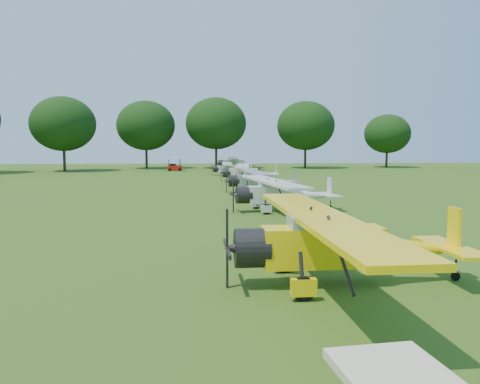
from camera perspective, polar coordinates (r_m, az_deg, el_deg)
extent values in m
plane|color=#2D5715|center=(29.68, 2.43, -2.48)|extent=(160.00, 160.00, 0.00)
cylinder|color=black|center=(93.47, 17.44, 4.01)|extent=(0.44, 0.44, 3.70)
ellipsoid|color=black|center=(93.46, 17.52, 6.78)|extent=(8.63, 8.63, 7.34)
cylinder|color=black|center=(87.19, 7.96, 4.38)|extent=(0.44, 0.44, 4.51)
ellipsoid|color=black|center=(87.24, 8.01, 8.00)|extent=(10.52, 10.52, 8.94)
cylinder|color=black|center=(85.98, -2.92, 4.49)|extent=(0.44, 0.44, 4.74)
ellipsoid|color=black|center=(86.04, -2.94, 8.34)|extent=(11.05, 11.05, 9.39)
cylinder|color=black|center=(86.57, -11.33, 4.31)|extent=(0.44, 0.44, 4.49)
ellipsoid|color=black|center=(86.61, -11.40, 7.94)|extent=(10.47, 10.47, 8.90)
cylinder|color=black|center=(81.31, -20.63, 3.95)|extent=(0.44, 0.44, 4.44)
ellipsoid|color=black|center=(81.36, -20.77, 7.77)|extent=(10.36, 10.36, 8.80)
cube|color=yellow|center=(14.45, 10.00, -6.54)|extent=(3.66, 1.22, 1.19)
cone|color=yellow|center=(15.59, 20.94, -6.58)|extent=(3.21, 1.14, 1.02)
cube|color=#8CA5B2|center=(14.30, 9.60, -4.12)|extent=(1.85, 1.11, 0.62)
cylinder|color=black|center=(14.02, 1.45, -6.83)|extent=(1.07, 1.22, 1.18)
cube|color=black|center=(13.95, -1.58, -6.90)|extent=(0.07, 0.14, 2.38)
cube|color=yellow|center=(14.25, 9.62, -3.00)|extent=(2.12, 12.06, 0.16)
cube|color=yellow|center=(16.02, 24.64, -4.33)|extent=(0.14, 0.63, 1.47)
cube|color=yellow|center=(16.05, 24.22, -6.14)|extent=(1.09, 3.21, 0.10)
cylinder|color=black|center=(13.11, 7.76, -11.62)|extent=(0.69, 0.21, 0.68)
cylinder|color=black|center=(15.78, 5.32, -8.60)|extent=(0.69, 0.21, 0.68)
cylinder|color=black|center=(16.38, 24.78, -9.32)|extent=(0.28, 0.10, 0.27)
cube|color=silver|center=(30.07, 4.11, -0.29)|extent=(3.42, 1.48, 1.09)
cone|color=silver|center=(30.99, 9.07, -0.46)|extent=(3.01, 1.37, 0.93)
cube|color=#8CA5B2|center=(29.98, 3.93, 0.78)|extent=(1.78, 1.20, 0.57)
cylinder|color=black|center=(29.57, 0.45, -0.38)|extent=(1.09, 1.21, 1.08)
cube|color=black|center=(29.43, -0.83, -0.41)|extent=(0.08, 0.13, 2.17)
cube|color=silver|center=(29.96, 3.93, 1.28)|extent=(3.17, 11.08, 0.14)
cube|color=silver|center=(31.33, 10.85, 0.53)|extent=(0.19, 0.58, 1.35)
cube|color=silver|center=(31.34, 10.66, -0.33)|extent=(1.31, 3.00, 0.09)
cylinder|color=black|center=(28.70, 3.24, -2.14)|extent=(0.64, 0.26, 0.62)
cylinder|color=black|center=(31.18, 1.96, -1.50)|extent=(0.64, 0.26, 0.62)
cylinder|color=black|center=(31.52, 10.97, -1.87)|extent=(0.26, 0.12, 0.25)
cube|color=#BABBBF|center=(42.10, 1.78, 1.39)|extent=(3.26, 1.21, 1.05)
cone|color=#BABBBF|center=(42.67, 5.35, 1.22)|extent=(2.86, 1.13, 0.90)
cube|color=#8CA5B2|center=(42.05, 1.65, 2.13)|extent=(1.67, 1.05, 0.55)
cylinder|color=black|center=(41.81, -0.78, 1.36)|extent=(0.98, 1.11, 1.04)
cube|color=black|center=(41.73, -1.66, 1.35)|extent=(0.07, 0.12, 2.10)
cube|color=#BABBBF|center=(42.03, 1.65, 2.47)|extent=(2.33, 10.67, 0.14)
cube|color=#BABBBF|center=(42.88, 6.65, 1.90)|extent=(0.15, 0.56, 1.30)
cube|color=#BABBBF|center=(42.89, 6.52, 1.30)|extent=(1.08, 2.86, 0.09)
cylinder|color=black|center=(40.81, 0.98, 0.20)|extent=(0.61, 0.21, 0.60)
cylinder|color=black|center=(43.26, 0.45, 0.51)|extent=(0.61, 0.21, 0.60)
cylinder|color=black|center=(43.01, 6.76, 0.20)|extent=(0.25, 0.10, 0.24)
cube|color=silver|center=(53.79, 0.41, 2.34)|extent=(3.27, 1.20, 1.05)
cone|color=silver|center=(53.84, 3.29, 2.18)|extent=(2.86, 1.11, 0.90)
cube|color=#8CA5B2|center=(53.76, 0.31, 2.93)|extent=(1.67, 1.04, 0.55)
cylinder|color=black|center=(53.84, -1.61, 2.34)|extent=(0.98, 1.11, 1.04)
cube|color=black|center=(53.87, -2.31, 2.34)|extent=(0.07, 0.12, 2.10)
cube|color=silver|center=(53.75, 0.31, 3.19)|extent=(2.26, 10.69, 0.14)
cube|color=silver|center=(53.87, 4.36, 2.70)|extent=(0.14, 0.56, 1.30)
cube|color=silver|center=(53.89, 4.25, 2.23)|extent=(1.06, 2.86, 0.09)
cylinder|color=black|center=(52.60, -0.47, 1.45)|extent=(0.61, 0.21, 0.60)
cylinder|color=black|center=(55.10, -0.41, 1.64)|extent=(0.61, 0.21, 0.60)
cylinder|color=black|center=(53.95, 4.46, 1.34)|extent=(0.25, 0.10, 0.24)
cube|color=silver|center=(65.68, -1.49, 2.85)|extent=(2.83, 0.86, 0.93)
cone|color=silver|center=(65.80, 0.58, 2.74)|extent=(2.48, 0.82, 0.79)
cube|color=#8CA5B2|center=(65.66, -1.57, 3.27)|extent=(1.42, 0.82, 0.49)
cylinder|color=black|center=(65.66, -2.96, 2.84)|extent=(0.80, 0.92, 0.92)
cube|color=black|center=(65.66, -3.46, 2.84)|extent=(0.05, 0.11, 1.85)
cube|color=silver|center=(65.65, -1.57, 3.46)|extent=(1.36, 9.36, 0.12)
cube|color=silver|center=(65.84, 1.35, 3.12)|extent=(0.09, 0.49, 1.15)
cube|color=silver|center=(65.85, 1.27, 2.78)|extent=(0.77, 2.48, 0.08)
cylinder|color=black|center=(64.61, -2.09, 2.21)|extent=(0.53, 0.15, 0.53)
cylinder|color=black|center=(66.81, -2.12, 2.33)|extent=(0.53, 0.15, 0.53)
cylinder|color=black|center=(65.90, 1.42, 2.14)|extent=(0.21, 0.07, 0.21)
cube|color=#BABBBF|center=(78.81, -0.75, 3.52)|extent=(3.64, 1.24, 1.18)
cone|color=#BABBBF|center=(78.88, 1.46, 3.39)|extent=(3.19, 1.16, 1.01)
cube|color=#8CA5B2|center=(78.79, -0.83, 3.97)|extent=(1.85, 1.12, 0.62)
cylinder|color=black|center=(78.84, -2.31, 3.51)|extent=(1.07, 1.22, 1.17)
cube|color=black|center=(78.86, -2.84, 3.51)|extent=(0.07, 0.14, 2.36)
cube|color=#BABBBF|center=(78.78, -0.83, 4.17)|extent=(2.21, 11.98, 0.16)
cube|color=#BABBBF|center=(78.91, 2.28, 3.80)|extent=(0.14, 0.62, 1.46)
cube|color=#BABBBF|center=(78.92, 2.19, 3.43)|extent=(1.11, 3.19, 0.10)
cylinder|color=black|center=(77.45, -1.42, 2.85)|extent=(0.68, 0.21, 0.67)
cylinder|color=black|center=(80.26, -1.39, 2.95)|extent=(0.68, 0.21, 0.67)
cylinder|color=black|center=(78.98, 2.35, 2.76)|extent=(0.27, 0.10, 0.27)
cube|color=red|center=(78.05, -8.00, 2.93)|extent=(2.60, 1.73, 0.76)
cube|color=black|center=(78.00, -8.24, 3.25)|extent=(1.19, 1.36, 0.49)
cube|color=silver|center=(77.99, -8.01, 4.03)|extent=(2.51, 1.82, 0.09)
cylinder|color=black|center=(77.31, -8.54, 2.71)|extent=(0.50, 0.24, 0.48)
cylinder|color=black|center=(78.65, -8.64, 2.76)|extent=(0.50, 0.24, 0.48)
cylinder|color=black|center=(77.49, -7.34, 2.74)|extent=(0.50, 0.24, 0.48)
cylinder|color=black|center=(78.82, -7.46, 2.78)|extent=(0.50, 0.24, 0.48)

